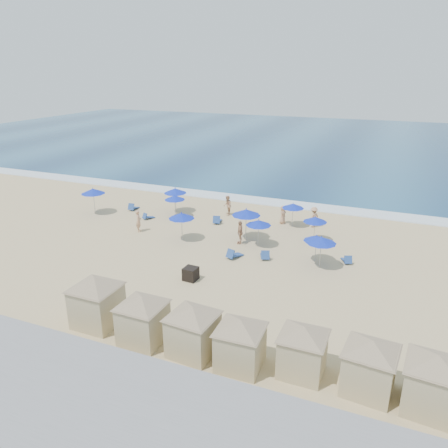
{
  "coord_description": "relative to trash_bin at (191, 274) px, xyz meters",
  "views": [
    {
      "loc": [
        10.69,
        -25.26,
        12.9
      ],
      "look_at": [
        -1.08,
        3.0,
        1.85
      ],
      "focal_mm": 35.0,
      "sensor_mm": 36.0,
      "label": 1
    }
  ],
  "objects": [
    {
      "name": "beach_chair_3",
      "position": [
        1.3,
        4.24,
        -0.16
      ],
      "size": [
        1.04,
        1.5,
        0.76
      ],
      "color": "#26488D",
      "rests_on": "ground"
    },
    {
      "name": "beach_chair_2",
      "position": [
        -2.74,
        10.58,
        -0.16
      ],
      "size": [
        0.92,
        1.49,
        0.76
      ],
      "color": "#26488D",
      "rests_on": "ground"
    },
    {
      "name": "trash_bin",
      "position": [
        0.0,
        0.0,
        0.0
      ],
      "size": [
        0.89,
        0.89,
        0.84
      ],
      "primitive_type": "cube",
      "rotation": [
        0.0,
        0.0,
        -0.06
      ],
      "color": "black",
      "rests_on": "ground"
    },
    {
      "name": "umbrella_1",
      "position": [
        -7.54,
        11.88,
        1.67
      ],
      "size": [
        2.12,
        2.12,
        2.41
      ],
      "color": "#A5A8AD",
      "rests_on": "ground"
    },
    {
      "name": "umbrella_8",
      "position": [
        5.94,
        9.59,
        1.39
      ],
      "size": [
        1.84,
        1.84,
        2.09
      ],
      "color": "#A5A8AD",
      "rests_on": "ground"
    },
    {
      "name": "cabana_4",
      "position": [
        8.64,
        -6.19,
        1.07
      ],
      "size": [
        4.16,
        4.16,
        2.61
      ],
      "color": "tan",
      "rests_on": "ground"
    },
    {
      "name": "ground",
      "position": [
        0.96,
        2.83,
        -0.42
      ],
      "size": [
        160.0,
        160.0,
        0.0
      ],
      "primitive_type": "plane",
      "color": "tan",
      "rests_on": "ground"
    },
    {
      "name": "cabana_6",
      "position": [
        13.86,
        -6.42,
        1.19
      ],
      "size": [
        4.48,
        4.48,
        2.82
      ],
      "color": "tan",
      "rests_on": "ground"
    },
    {
      "name": "beachgoer_3",
      "position": [
        5.22,
        12.85,
        0.46
      ],
      "size": [
        1.14,
        1.32,
        1.77
      ],
      "primitive_type": "imported",
      "rotation": [
        0.0,
        0.0,
        4.19
      ],
      "color": "tan",
      "rests_on": "ground"
    },
    {
      "name": "umbrella_9",
      "position": [
        7.27,
        5.03,
        1.58
      ],
      "size": [
        2.03,
        2.03,
        2.31
      ],
      "color": "#A5A8AD",
      "rests_on": "ground"
    },
    {
      "name": "beach_chair_0",
      "position": [
        -11.67,
        10.92,
        -0.17
      ],
      "size": [
        0.72,
        1.39,
        0.73
      ],
      "color": "#26488D",
      "rests_on": "ground"
    },
    {
      "name": "beachgoer_0",
      "position": [
        -7.93,
        6.21,
        0.5
      ],
      "size": [
        0.72,
        0.8,
        1.84
      ],
      "primitive_type": "imported",
      "rotation": [
        0.0,
        0.0,
        2.11
      ],
      "color": "tan",
      "rests_on": "ground"
    },
    {
      "name": "seawall",
      "position": [
        0.96,
        -10.66,
        0.23
      ],
      "size": [
        160.0,
        6.1,
        1.22
      ],
      "color": "gray",
      "rests_on": "ground"
    },
    {
      "name": "surf_line",
      "position": [
        0.96,
        18.33,
        -0.38
      ],
      "size": [
        160.0,
        2.5,
        0.08
      ],
      "primitive_type": "cube",
      "color": "white",
      "rests_on": "ground"
    },
    {
      "name": "beachgoer_4",
      "position": [
        2.56,
        12.7,
        0.39
      ],
      "size": [
        0.53,
        0.8,
        1.62
      ],
      "primitive_type": "imported",
      "rotation": [
        0.0,
        0.0,
        1.55
      ],
      "color": "tan",
      "rests_on": "ground"
    },
    {
      "name": "umbrella_7",
      "position": [
        3.52,
        12.29,
        1.42
      ],
      "size": [
        1.87,
        1.87,
        2.12
      ],
      "color": "#A5A8AD",
      "rests_on": "ground"
    },
    {
      "name": "beachgoer_2",
      "position": [
        0.75,
        6.97,
        0.5
      ],
      "size": [
        0.73,
        1.16,
        1.84
      ],
      "primitive_type": "imported",
      "rotation": [
        0.0,
        0.0,
        4.99
      ],
      "color": "tan",
      "rests_on": "ground"
    },
    {
      "name": "umbrella_5",
      "position": [
        2.21,
        7.0,
        1.47
      ],
      "size": [
        1.92,
        1.92,
        2.18
      ],
      "color": "#A5A8AD",
      "rests_on": "ground"
    },
    {
      "name": "umbrella_2",
      "position": [
        -3.72,
        5.89,
        1.59
      ],
      "size": [
        2.04,
        2.04,
        2.32
      ],
      "color": "#A5A8AD",
      "rests_on": "ground"
    },
    {
      "name": "cabana_0",
      "position": [
        -2.22,
        -6.45,
        1.27
      ],
      "size": [
        4.72,
        4.72,
        2.96
      ],
      "color": "tan",
      "rests_on": "ground"
    },
    {
      "name": "cabana_5",
      "position": [
        11.46,
        -6.26,
        1.13
      ],
      "size": [
        4.3,
        4.3,
        2.71
      ],
      "color": "tan",
      "rests_on": "ground"
    },
    {
      "name": "umbrella_0",
      "position": [
        -14.33,
        8.64,
        1.73
      ],
      "size": [
        2.18,
        2.18,
        2.48
      ],
      "color": "#A5A8AD",
      "rests_on": "ground"
    },
    {
      "name": "ocean",
      "position": [
        0.96,
        57.83,
        -0.39
      ],
      "size": [
        160.0,
        80.0,
        0.06
      ],
      "primitive_type": "cube",
      "color": "navy",
      "rests_on": "ground"
    },
    {
      "name": "cabana_3",
      "position": [
        5.95,
        -6.82,
        1.1
      ],
      "size": [
        4.25,
        4.25,
        2.66
      ],
      "color": "tan",
      "rests_on": "ground"
    },
    {
      "name": "beachgoer_1",
      "position": [
        -2.76,
        12.98,
        0.5
      ],
      "size": [
        0.99,
        1.09,
        1.83
      ],
      "primitive_type": "imported",
      "rotation": [
        0.0,
        0.0,
        5.11
      ],
      "color": "tan",
      "rests_on": "ground"
    },
    {
      "name": "cabana_2",
      "position": [
        3.55,
        -6.77,
        1.16
      ],
      "size": [
        4.4,
        4.4,
        2.77
      ],
      "color": "tan",
      "rests_on": "ground"
    },
    {
      "name": "umbrella_4",
      "position": [
        0.86,
        7.99,
        1.82
      ],
      "size": [
        2.27,
        2.27,
        2.58
      ],
      "color": "#A5A8AD",
      "rests_on": "ground"
    },
    {
      "name": "beach_chair_5",
      "position": [
        8.9,
        6.5,
        -0.19
      ],
      "size": [
        0.93,
        1.3,
        0.65
      ],
      "color": "#26488D",
      "rests_on": "ground"
    },
    {
      "name": "beach_chair_1",
      "position": [
        -8.96,
        9.16,
        -0.21
      ],
      "size": [
        0.92,
        1.23,
        0.62
      ],
      "color": "#26488D",
      "rests_on": "ground"
    },
    {
      "name": "umbrella_3",
      "position": [
        -6.92,
        10.63,
        1.41
      ],
      "size": [
        1.86,
        1.86,
        2.11
      ],
      "color": "#A5A8AD",
      "rests_on": "ground"
    },
    {
      "name": "umbrella_6",
      "position": [
        6.8,
        5.84,
        1.34
      ],
      "size": [
        1.79,
        1.79,
        2.03
      ],
      "color": "#A5A8AD",
      "rests_on": "ground"
    },
    {
      "name": "beach_chair_4",
      "position": [
        3.4,
        5.0,
        -0.17
      ],
      "size": [
        1.04,
        1.47,
        0.74
      ],
      "color": "#26488D",
      "rests_on": "ground"
    },
    {
      "name": "cabana_1",
      "position": [
        0.84,
        -6.83,
        1.16
      ],
      "size": [
        4.39,
        4.39,
        2.76
      ],
      "color": "tan",
      "rests_on": "ground"
    }
  ]
}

